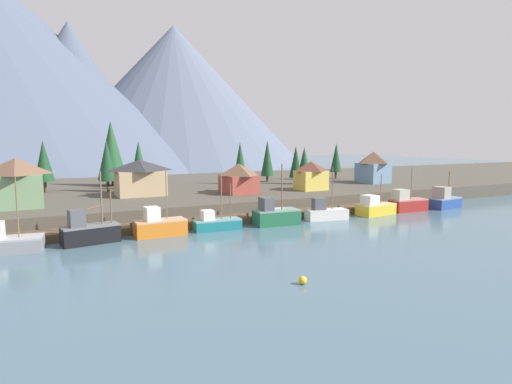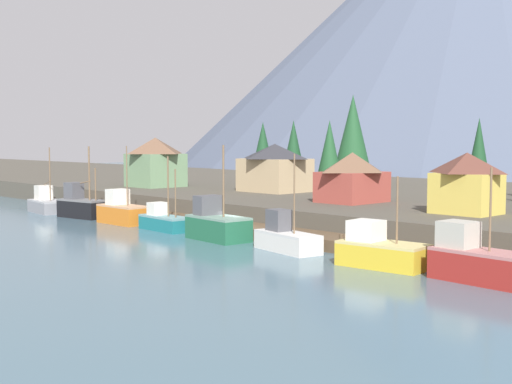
# 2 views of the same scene
# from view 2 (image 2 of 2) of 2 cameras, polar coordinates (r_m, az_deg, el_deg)

# --- Properties ---
(ground_plane) EXTENTS (400.00, 400.00, 1.00)m
(ground_plane) POSITION_cam_2_polar(r_m,az_deg,el_deg) (76.83, 9.64, -2.78)
(ground_plane) COLOR #476675
(dock) EXTENTS (80.00, 4.00, 1.60)m
(dock) POSITION_cam_2_polar(r_m,az_deg,el_deg) (63.35, -0.21, -3.31)
(dock) COLOR brown
(dock) RESTS_ON ground_plane
(shoreline_bank) EXTENTS (400.00, 56.00, 2.50)m
(shoreline_bank) POSITION_cam_2_polar(r_m,az_deg,el_deg) (86.49, 14.45, -0.90)
(shoreline_bank) COLOR #4C473D
(shoreline_bank) RESTS_ON ground_plane
(mountain_west_peak) EXTENTS (147.19, 147.19, 68.50)m
(mountain_west_peak) POSITION_cam_2_polar(r_m,az_deg,el_deg) (238.86, 12.01, 10.31)
(mountain_west_peak) COLOR #4C566B
(mountain_west_peak) RESTS_ON ground_plane
(mountain_central_peak) EXTENTS (187.74, 187.74, 88.96)m
(mountain_central_peak) POSITION_cam_2_polar(r_m,az_deg,el_deg) (219.24, 18.34, 13.44)
(mountain_central_peak) COLOR #4C566B
(mountain_central_peak) RESTS_ON ground_plane
(fishing_boat_grey) EXTENTS (6.59, 3.90, 8.11)m
(fishing_boat_grey) POSITION_cam_2_polar(r_m,az_deg,el_deg) (88.41, -17.12, -0.96)
(fishing_boat_grey) COLOR gray
(fishing_boat_grey) RESTS_ON ground_plane
(fishing_boat_black) EXTENTS (6.58, 3.47, 8.29)m
(fishing_boat_black) POSITION_cam_2_polar(r_m,az_deg,el_deg) (81.34, -14.49, -1.13)
(fishing_boat_black) COLOR black
(fishing_boat_black) RESTS_ON ground_plane
(fishing_boat_orange) EXTENTS (6.30, 2.81, 8.37)m
(fishing_boat_orange) POSITION_cam_2_polar(r_m,az_deg,el_deg) (74.50, -11.19, -1.63)
(fishing_boat_orange) COLOR #CC6B1E
(fishing_boat_orange) RESTS_ON ground_plane
(fishing_boat_teal) EXTENTS (6.37, 2.69, 7.41)m
(fishing_boat_teal) POSITION_cam_2_polar(r_m,az_deg,el_deg) (68.34, -7.73, -2.41)
(fishing_boat_teal) COLOR #196B70
(fishing_boat_teal) RESTS_ON ground_plane
(fishing_boat_green) EXTENTS (6.47, 3.51, 8.55)m
(fishing_boat_green) POSITION_cam_2_polar(r_m,az_deg,el_deg) (61.19, -3.31, -2.77)
(fishing_boat_green) COLOR #1E5B3D
(fishing_boat_green) RESTS_ON ground_plane
(fishing_boat_white) EXTENTS (6.58, 3.45, 7.90)m
(fishing_boat_white) POSITION_cam_2_polar(r_m,az_deg,el_deg) (55.02, 2.55, -3.89)
(fishing_boat_white) COLOR silver
(fishing_boat_white) RESTS_ON ground_plane
(fishing_boat_yellow) EXTENTS (6.53, 3.62, 6.47)m
(fishing_boat_yellow) POSITION_cam_2_polar(r_m,az_deg,el_deg) (48.85, 10.42, -4.86)
(fishing_boat_yellow) COLOR gold
(fishing_boat_yellow) RESTS_ON ground_plane
(fishing_boat_red) EXTENTS (6.39, 3.06, 7.28)m
(fishing_boat_red) POSITION_cam_2_polar(r_m,az_deg,el_deg) (45.29, 18.12, -5.49)
(fishing_boat_red) COLOR maroon
(fishing_boat_red) RESTS_ON ground_plane
(house_tan) EXTENTS (8.14, 6.70, 6.05)m
(house_tan) POSITION_cam_2_polar(r_m,az_deg,el_deg) (85.80, 1.59, 2.10)
(house_tan) COLOR tan
(house_tan) RESTS_ON shoreline_bank
(house_green) EXTENTS (6.85, 6.60, 6.88)m
(house_green) POSITION_cam_2_polar(r_m,az_deg,el_deg) (96.00, -8.45, 2.54)
(house_green) COLOR #6B8E66
(house_green) RESTS_ON shoreline_bank
(house_yellow) EXTENTS (5.43, 4.55, 5.39)m
(house_yellow) POSITION_cam_2_polar(r_m,az_deg,el_deg) (62.27, 17.28, 0.76)
(house_yellow) COLOR gold
(house_yellow) RESTS_ON shoreline_bank
(house_red) EXTENTS (5.45, 6.85, 5.22)m
(house_red) POSITION_cam_2_polar(r_m,az_deg,el_deg) (71.55, 8.09, 1.28)
(house_red) COLOR #9E4238
(house_red) RESTS_ON shoreline_bank
(conifer_near_right) EXTENTS (3.17, 3.17, 9.17)m
(conifer_near_right) POSITION_cam_2_polar(r_m,az_deg,el_deg) (91.03, 6.19, 3.72)
(conifer_near_right) COLOR #4C3823
(conifer_near_right) RESTS_ON shoreline_bank
(conifer_mid_left) EXTENTS (2.69, 2.69, 8.98)m
(conifer_mid_left) POSITION_cam_2_polar(r_m,az_deg,el_deg) (79.49, 18.21, 3.27)
(conifer_mid_left) COLOR #4C3823
(conifer_mid_left) RESTS_ON shoreline_bank
(conifer_mid_right) EXTENTS (3.13, 3.13, 9.28)m
(conifer_mid_right) POSITION_cam_2_polar(r_m,az_deg,el_deg) (94.32, 3.17, 3.81)
(conifer_mid_right) COLOR #4C3823
(conifer_mid_right) RESTS_ON shoreline_bank
(conifer_centre) EXTENTS (5.73, 5.73, 13.16)m
(conifer_centre) POSITION_cam_2_polar(r_m,az_deg,el_deg) (100.53, 8.13, 4.76)
(conifer_centre) COLOR #4C3823
(conifer_centre) RESTS_ON shoreline_bank
(conifer_far_left) EXTENTS (3.37, 3.37, 9.31)m
(conifer_far_left) POSITION_cam_2_polar(r_m,az_deg,el_deg) (104.31, 0.58, 3.88)
(conifer_far_left) COLOR #4C3823
(conifer_far_left) RESTS_ON shoreline_bank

